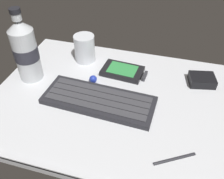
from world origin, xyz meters
TOP-DOWN VIEW (x-y plane):
  - ground_plane at (0.00, -0.23)cm, footprint 64.00×48.00cm
  - keyboard at (-2.90, -2.48)cm, footprint 29.52×12.46cm
  - handheld_device at (0.66, 11.49)cm, footprint 13.23×8.56cm
  - juice_cup at (-13.11, 15.15)cm, footprint 6.40×6.40cm
  - water_bottle at (-25.15, 2.57)cm, footprint 6.73×6.73cm
  - charger_block at (22.83, 12.87)cm, footprint 7.99×6.90cm
  - trackball_mouse at (-7.00, 5.00)cm, footprint 2.20×2.20cm
  - stylus_pen at (17.62, -14.50)cm, footprint 8.50×5.49cm

SIDE VIEW (x-z plane):
  - ground_plane at x=0.00cm, z-range -2.39..0.41cm
  - stylus_pen at x=17.62cm, z-range 0.00..0.70cm
  - handheld_device at x=0.66cm, z-range -0.02..1.48cm
  - keyboard at x=-2.90cm, z-range -0.04..1.66cm
  - trackball_mouse at x=-7.00cm, z-range 0.00..2.20cm
  - charger_block at x=22.83cm, z-range 0.00..2.40cm
  - juice_cup at x=-13.11cm, z-range -0.34..8.16cm
  - water_bottle at x=-25.15cm, z-range -1.39..19.41cm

